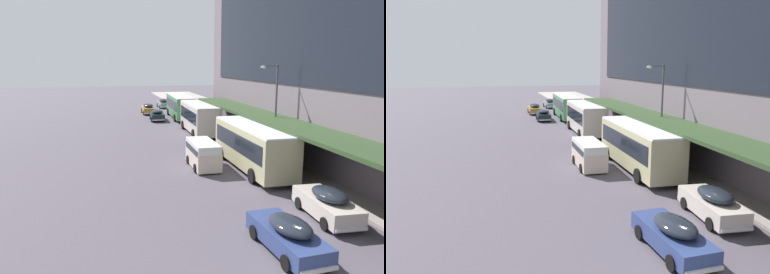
{
  "view_description": "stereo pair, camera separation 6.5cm",
  "coord_description": "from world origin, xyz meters",
  "views": [
    {
      "loc": [
        -6.42,
        -7.95,
        7.68
      ],
      "look_at": [
        0.63,
        21.56,
        1.66
      ],
      "focal_mm": 35.0,
      "sensor_mm": 36.0,
      "label": 1
    },
    {
      "loc": [
        -6.35,
        -7.96,
        7.68
      ],
      "look_at": [
        0.63,
        21.56,
        1.66
      ],
      "focal_mm": 35.0,
      "sensor_mm": 36.0,
      "label": 2
    }
  ],
  "objects": [
    {
      "name": "transit_bus_kerbside_rear",
      "position": [
        4.18,
        43.57,
        1.85
      ],
      "size": [
        3.06,
        10.4,
        3.21
      ],
      "color": "#448954",
      "rests_on": "ground"
    },
    {
      "name": "transit_bus_kerbside_front",
      "position": [
        3.84,
        31.53,
        1.89
      ],
      "size": [
        2.99,
        9.33,
        3.3
      ],
      "color": "beige",
      "rests_on": "ground"
    },
    {
      "name": "sedan_second_near",
      "position": [
        4.26,
        7.68,
        0.8
      ],
      "size": [
        1.98,
        4.62,
        1.62
      ],
      "color": "beige",
      "rests_on": "ground"
    },
    {
      "name": "street_lamp",
      "position": [
        6.75,
        19.2,
        4.43
      ],
      "size": [
        1.5,
        0.28,
        7.4
      ],
      "color": "#4C4C51",
      "rests_on": "sidewalk_kerb"
    },
    {
      "name": "vw_van",
      "position": [
        0.67,
        18.31,
        1.1
      ],
      "size": [
        1.96,
        4.57,
        1.96
      ],
      "color": "beige",
      "rests_on": "ground"
    },
    {
      "name": "sedan_second_mid",
      "position": [
        3.88,
        56.66,
        0.77
      ],
      "size": [
        1.93,
        4.86,
        1.58
      ],
      "color": "gray",
      "rests_on": "ground"
    },
    {
      "name": "sedan_far_back",
      "position": [
        0.73,
        5.04,
        0.75
      ],
      "size": [
        1.98,
        4.7,
        1.52
      ],
      "color": "navy",
      "rests_on": "ground"
    },
    {
      "name": "sedan_lead_mid",
      "position": [
        0.66,
        42.0,
        0.76
      ],
      "size": [
        2.01,
        4.38,
        1.52
      ],
      "color": "black",
      "rests_on": "ground"
    },
    {
      "name": "transit_bus_kerbside_far",
      "position": [
        4.0,
        16.83,
        1.88
      ],
      "size": [
        2.74,
        10.06,
        3.28
      ],
      "color": "tan",
      "rests_on": "ground"
    },
    {
      "name": "sedan_oncoming_rear",
      "position": [
        0.3,
        49.21,
        0.79
      ],
      "size": [
        1.86,
        4.96,
        1.6
      ],
      "color": "#A37530",
      "rests_on": "ground"
    }
  ]
}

